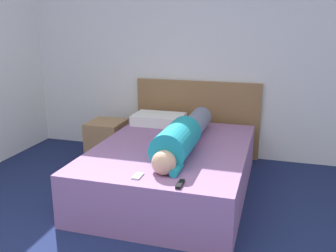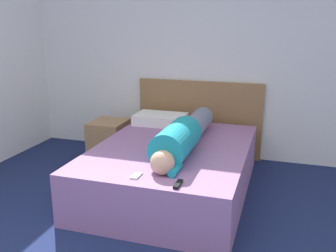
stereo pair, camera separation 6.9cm
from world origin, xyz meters
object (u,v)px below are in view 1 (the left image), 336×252
(bed, at_px, (172,168))
(cell_phone, at_px, (138,176))
(person_lying, at_px, (183,136))
(tv_remote, at_px, (180,184))
(nightstand, at_px, (107,139))
(pillow_near_headboard, at_px, (159,119))

(bed, bearing_deg, cell_phone, -93.78)
(cell_phone, bearing_deg, bed, 86.22)
(person_lying, distance_m, tv_remote, 0.85)
(nightstand, bearing_deg, bed, -33.91)
(bed, height_order, cell_phone, cell_phone)
(person_lying, distance_m, cell_phone, 0.79)
(nightstand, height_order, person_lying, person_lying)
(person_lying, relative_size, tv_remote, 11.04)
(nightstand, bearing_deg, cell_phone, -56.62)
(person_lying, bearing_deg, pillow_near_headboard, 121.62)
(pillow_near_headboard, relative_size, tv_remote, 4.05)
(person_lying, xyz_separation_m, pillow_near_headboard, (-0.52, 0.84, -0.08))
(tv_remote, bearing_deg, nightstand, 130.69)
(nightstand, relative_size, tv_remote, 3.19)
(nightstand, relative_size, pillow_near_headboard, 0.79)
(tv_remote, bearing_deg, person_lying, 102.68)
(nightstand, relative_size, cell_phone, 3.68)
(pillow_near_headboard, height_order, cell_phone, pillow_near_headboard)
(nightstand, distance_m, cell_phone, 1.89)
(bed, distance_m, cell_phone, 0.87)
(bed, bearing_deg, nightstand, 146.09)
(person_lying, bearing_deg, nightstand, 146.35)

